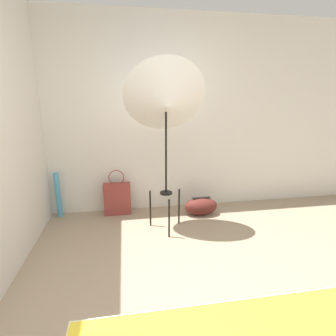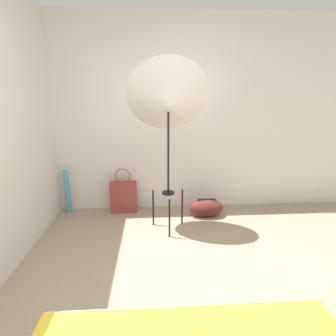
{
  "view_description": "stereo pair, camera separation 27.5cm",
  "coord_description": "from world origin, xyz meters",
  "px_view_note": "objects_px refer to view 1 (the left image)",
  "views": [
    {
      "loc": [
        -0.25,
        -1.06,
        1.54
      ],
      "look_at": [
        0.19,
        1.56,
        0.83
      ],
      "focal_mm": 28.0,
      "sensor_mm": 36.0,
      "label": 1
    },
    {
      "loc": [
        0.02,
        -1.09,
        1.54
      ],
      "look_at": [
        0.19,
        1.56,
        0.83
      ],
      "focal_mm": 28.0,
      "sensor_mm": 36.0,
      "label": 2
    }
  ],
  "objects_px": {
    "tote_bag": "(117,198)",
    "paper_roll": "(58,195)",
    "photo_umbrella": "(166,102)",
    "duffel_bag": "(201,206)"
  },
  "relations": [
    {
      "from": "tote_bag",
      "to": "paper_roll",
      "type": "height_order",
      "value": "tote_bag"
    },
    {
      "from": "paper_roll",
      "to": "photo_umbrella",
      "type": "bearing_deg",
      "value": -22.79
    },
    {
      "from": "tote_bag",
      "to": "paper_roll",
      "type": "relative_size",
      "value": 1.03
    },
    {
      "from": "photo_umbrella",
      "to": "tote_bag",
      "type": "distance_m",
      "value": 1.49
    },
    {
      "from": "photo_umbrella",
      "to": "tote_bag",
      "type": "height_order",
      "value": "photo_umbrella"
    },
    {
      "from": "photo_umbrella",
      "to": "duffel_bag",
      "type": "distance_m",
      "value": 1.51
    },
    {
      "from": "photo_umbrella",
      "to": "duffel_bag",
      "type": "bearing_deg",
      "value": 30.32
    },
    {
      "from": "tote_bag",
      "to": "paper_roll",
      "type": "xyz_separation_m",
      "value": [
        -0.77,
        0.06,
        0.07
      ]
    },
    {
      "from": "photo_umbrella",
      "to": "paper_roll",
      "type": "bearing_deg",
      "value": 157.21
    },
    {
      "from": "duffel_bag",
      "to": "photo_umbrella",
      "type": "bearing_deg",
      "value": -149.68
    }
  ]
}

